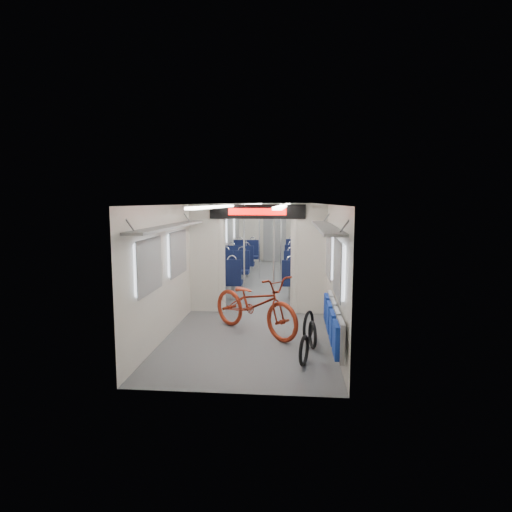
# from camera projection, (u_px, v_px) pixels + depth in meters

# --- Properties ---
(carriage) EXTENTS (12.00, 12.02, 2.31)m
(carriage) POSITION_uv_depth(u_px,v_px,m) (264.00, 236.00, 10.76)
(carriage) COLOR #515456
(carriage) RESTS_ON ground
(bicycle) EXTENTS (2.03, 1.88, 1.08)m
(bicycle) POSITION_uv_depth(u_px,v_px,m) (255.00, 304.00, 7.65)
(bicycle) COLOR #9B2C16
(bicycle) RESTS_ON ground
(flip_bench) EXTENTS (0.12, 2.11, 0.52)m
(flip_bench) POSITION_uv_depth(u_px,v_px,m) (333.00, 322.00, 6.35)
(flip_bench) COLOR gray
(flip_bench) RESTS_ON carriage
(bike_hoop_a) EXTENTS (0.17, 0.45, 0.46)m
(bike_hoop_a) POSITION_uv_depth(u_px,v_px,m) (304.00, 352.00, 6.15)
(bike_hoop_a) COLOR black
(bike_hoop_a) RESTS_ON ground
(bike_hoop_b) EXTENTS (0.13, 0.46, 0.46)m
(bike_hoop_b) POSITION_uv_depth(u_px,v_px,m) (312.00, 336.00, 6.88)
(bike_hoop_b) COLOR black
(bike_hoop_b) RESTS_ON ground
(bike_hoop_c) EXTENTS (0.22, 0.51, 0.52)m
(bike_hoop_c) POSITION_uv_depth(u_px,v_px,m) (308.00, 327.00, 7.26)
(bike_hoop_c) COLOR black
(bike_hoop_c) RESTS_ON ground
(seat_bay_near_left) EXTENTS (0.91, 2.06, 1.09)m
(seat_bay_near_left) POSITION_uv_depth(u_px,v_px,m) (229.00, 271.00, 11.21)
(seat_bay_near_left) COLOR #0B1233
(seat_bay_near_left) RESTS_ON ground
(seat_bay_near_right) EXTENTS (0.90, 2.04, 1.09)m
(seat_bay_near_right) POSITION_uv_depth(u_px,v_px,m) (300.00, 272.00, 11.11)
(seat_bay_near_right) COLOR #0B1233
(seat_bay_near_right) RESTS_ON ground
(seat_bay_far_left) EXTENTS (0.92, 2.10, 1.11)m
(seat_bay_far_left) POSITION_uv_depth(u_px,v_px,m) (243.00, 256.00, 14.33)
(seat_bay_far_left) COLOR #0B1233
(seat_bay_far_left) RESTS_ON ground
(seat_bay_far_right) EXTENTS (0.92, 2.13, 1.12)m
(seat_bay_far_right) POSITION_uv_depth(u_px,v_px,m) (299.00, 255.00, 14.58)
(seat_bay_far_right) COLOR #0B1233
(seat_bay_far_right) RESTS_ON ground
(stanchion_near_left) EXTENTS (0.04, 0.04, 2.30)m
(stanchion_near_left) POSITION_uv_depth(u_px,v_px,m) (244.00, 255.00, 9.74)
(stanchion_near_left) COLOR silver
(stanchion_near_left) RESTS_ON ground
(stanchion_near_right) EXTENTS (0.04, 0.04, 2.30)m
(stanchion_near_right) POSITION_uv_depth(u_px,v_px,m) (274.00, 257.00, 9.44)
(stanchion_near_right) COLOR silver
(stanchion_near_right) RESTS_ON ground
(stanchion_far_left) EXTENTS (0.04, 0.04, 2.30)m
(stanchion_far_left) POSITION_uv_depth(u_px,v_px,m) (259.00, 242.00, 12.98)
(stanchion_far_left) COLOR silver
(stanchion_far_left) RESTS_ON ground
(stanchion_far_right) EXTENTS (0.05, 0.05, 2.30)m
(stanchion_far_right) POSITION_uv_depth(u_px,v_px,m) (281.00, 242.00, 12.75)
(stanchion_far_right) COLOR silver
(stanchion_far_right) RESTS_ON ground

